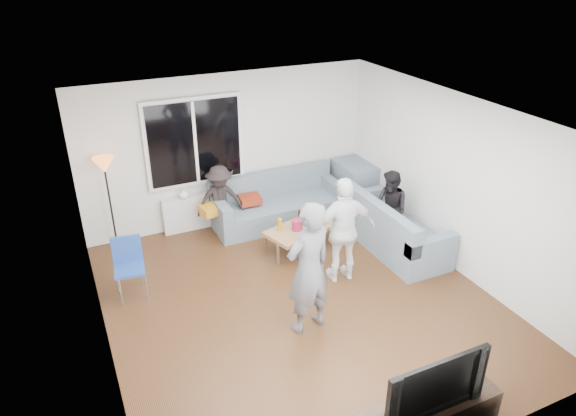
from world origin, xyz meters
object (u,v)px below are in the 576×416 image
coffee_table (300,239)px  player_right (344,230)px  sofa_right_section (394,223)px  television (430,380)px  player_left (309,269)px  sofa_back_section (278,200)px  spectator_right (390,209)px  side_chair (130,270)px  spectator_back (220,201)px  floor_lamp (111,205)px

coffee_table → player_right: 1.16m
sofa_right_section → television: size_ratio=1.81×
sofa_right_section → player_left: player_left is taller
television → player_right: bearing=75.7°
player_left → television: size_ratio=1.60×
sofa_back_section → sofa_right_section: (1.33, -1.57, 0.00)m
player_left → player_right: player_left is taller
sofa_back_section → player_left: bearing=-106.7°
player_right → spectator_right: player_right is taller
player_left → spectator_right: bearing=-159.8°
coffee_table → player_left: size_ratio=0.62×
side_chair → television: bearing=-51.5°
sofa_back_section → coffee_table: sofa_back_section is taller
player_left → spectator_back: size_ratio=1.45×
sofa_right_section → coffee_table: bearing=68.9°
coffee_table → spectator_right: size_ratio=0.88×
floor_lamp → television: 5.47m
floor_lamp → spectator_right: floor_lamp is taller
player_right → spectator_right: size_ratio=1.27×
coffee_table → spectator_back: (-0.96, 1.06, 0.41)m
television → floor_lamp: bearing=113.3°
sofa_back_section → floor_lamp: bearing=174.8°
floor_lamp → sofa_right_section: bearing=-24.1°
player_left → spectator_right: size_ratio=1.42×
sofa_back_section → spectator_back: bearing=178.3°
sofa_right_section → side_chair: bearing=84.3°
sofa_back_section → player_left: (-0.84, -2.78, 0.46)m
spectator_back → floor_lamp: bearing=-178.9°
side_chair → spectator_right: size_ratio=0.69×
coffee_table → spectator_right: spectator_right is taller
player_left → coffee_table: bearing=-125.3°
floor_lamp → player_left: player_left is taller
spectator_back → television: bearing=-76.1°
sofa_back_section → side_chair: 2.98m
sofa_right_section → floor_lamp: floor_lamp is taller
spectator_back → sofa_right_section: bearing=-25.6°
player_right → side_chair: bearing=-9.7°
sofa_right_section → spectator_right: 0.25m
coffee_table → player_right: bearing=-78.2°
spectator_right → floor_lamp: bearing=-119.7°
player_left → spectator_back: 2.83m
player_right → spectator_right: 1.34m
sofa_right_section → player_left: size_ratio=1.13×
spectator_back → television: 4.82m
sofa_back_section → spectator_back: size_ratio=1.88×
sofa_back_section → floor_lamp: floor_lamp is taller
sofa_right_section → player_right: size_ratio=1.26×
coffee_table → spectator_back: size_ratio=0.90×
coffee_table → television: (-0.50, -3.74, 0.56)m
spectator_right → television: 3.85m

